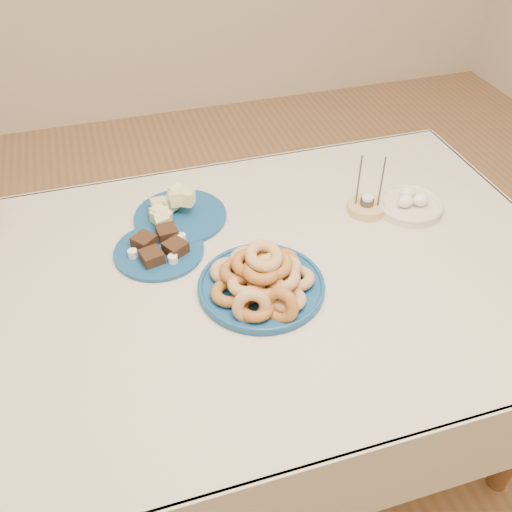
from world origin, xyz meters
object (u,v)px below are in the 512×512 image
dining_table (251,302)px  egg_bowl (410,204)px  brownie_plate (159,249)px  candle_holder (366,206)px  donut_platter (262,279)px  melon_plate (176,212)px

dining_table → egg_bowl: (0.53, 0.13, 0.13)m
brownie_plate → candle_holder: candle_holder is taller
donut_platter → egg_bowl: size_ratio=2.02×
melon_plate → egg_bowl: (0.67, -0.16, -0.00)m
dining_table → melon_plate: (-0.14, 0.29, 0.13)m
donut_platter → candle_holder: candle_holder is taller
dining_table → donut_platter: (0.01, -0.07, 0.15)m
melon_plate → egg_bowl: size_ratio=1.34×
dining_table → candle_holder: bearing=21.8°
dining_table → brownie_plate: bearing=144.2°
brownie_plate → egg_bowl: 0.74m
brownie_plate → candle_holder: 0.62m
donut_platter → brownie_plate: size_ratio=1.30×
candle_holder → egg_bowl: (0.12, -0.03, 0.00)m
donut_platter → melon_plate: donut_platter is taller
donut_platter → dining_table: bearing=96.7°
melon_plate → brownie_plate: 0.16m
dining_table → egg_bowl: 0.56m
brownie_plate → egg_bowl: bearing=-1.7°
egg_bowl → donut_platter: bearing=-158.9°
dining_table → candle_holder: candle_holder is taller
melon_plate → brownie_plate: (-0.07, -0.14, -0.01)m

